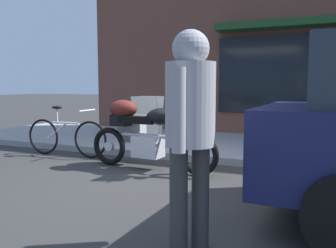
{
  "coord_description": "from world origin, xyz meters",
  "views": [
    {
      "loc": [
        1.97,
        -4.31,
        1.29
      ],
      "look_at": [
        -0.2,
        0.67,
        0.7
      ],
      "focal_mm": 37.8,
      "sensor_mm": 36.0,
      "label": 1
    }
  ],
  "objects": [
    {
      "name": "pedestrian_walking",
      "position": [
        1.06,
        -1.8,
        1.07
      ],
      "size": [
        0.38,
        0.56,
        1.7
      ],
      "color": "#363636",
      "rests_on": "ground_plane"
    },
    {
      "name": "ground_plane",
      "position": [
        0.0,
        0.0,
        0.0
      ],
      "size": [
        80.0,
        80.0,
        0.0
      ],
      "primitive_type": "plane",
      "color": "#303030"
    },
    {
      "name": "touring_motorcycle",
      "position": [
        -0.53,
        0.51,
        0.6
      ],
      "size": [
        2.19,
        0.76,
        1.39
      ],
      "color": "black",
      "rests_on": "ground_plane"
    },
    {
      "name": "parked_bicycle",
      "position": [
        -2.31,
        0.82,
        0.37
      ],
      "size": [
        1.7,
        0.48,
        0.92
      ],
      "color": "black",
      "rests_on": "ground_plane"
    },
    {
      "name": "sandwich_board_sign",
      "position": [
        -1.24,
        2.04,
        0.6
      ],
      "size": [
        0.55,
        0.42,
        0.95
      ],
      "color": "silver",
      "rests_on": "sidewalk_curb"
    }
  ]
}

